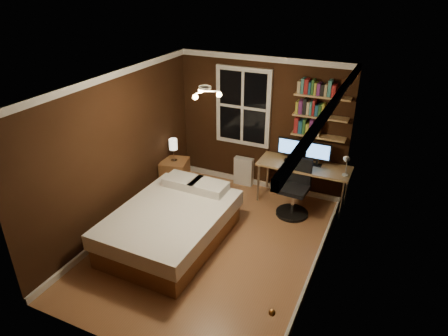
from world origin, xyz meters
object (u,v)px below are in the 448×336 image
at_px(bedside_lamp, 174,150).
at_px(monitor_left, 290,149).
at_px(desk, 304,168).
at_px(nightstand, 175,175).
at_px(bed, 172,225).
at_px(office_chair, 294,194).
at_px(radiator, 244,171).
at_px(monitor_right, 318,154).
at_px(desk_lamp, 346,165).

relative_size(bedside_lamp, monitor_left, 0.99).
xyz_separation_m(bedside_lamp, desk, (2.32, 0.51, -0.12)).
xyz_separation_m(nightstand, desk, (2.32, 0.51, 0.40)).
relative_size(bed, bedside_lamp, 4.85).
relative_size(bedside_lamp, office_chair, 0.43).
bearing_deg(office_chair, bedside_lamp, -172.95).
bearing_deg(radiator, monitor_right, -5.41).
relative_size(monitor_right, desk_lamp, 1.00).
height_order(bed, desk_lamp, desk_lamp).
bearing_deg(office_chair, radiator, 156.74).
xyz_separation_m(monitor_right, office_chair, (-0.23, -0.48, -0.58)).
distance_m(bedside_lamp, radiator, 1.43).
bearing_deg(monitor_right, monitor_left, 180.00).
distance_m(desk, desk_lamp, 0.79).
bearing_deg(bedside_lamp, monitor_right, 13.24).
bearing_deg(monitor_left, bedside_lamp, -163.67).
height_order(radiator, monitor_left, monitor_left).
height_order(radiator, office_chair, office_chair).
relative_size(monitor_left, desk_lamp, 1.00).
height_order(bed, bedside_lamp, bedside_lamp).
xyz_separation_m(bedside_lamp, office_chair, (2.29, 0.11, -0.44)).
height_order(nightstand, monitor_right, monitor_right).
relative_size(monitor_left, monitor_right, 1.00).
height_order(bed, nightstand, bed).
height_order(bed, desk, desk).
xyz_separation_m(nightstand, bedside_lamp, (0.00, 0.00, 0.52)).
bearing_deg(bed, desk, 53.40).
bearing_deg(monitor_left, bed, -120.76).
height_order(bedside_lamp, monitor_right, monitor_right).
bearing_deg(desk, radiator, 170.02).
height_order(desk, desk_lamp, desk_lamp).
xyz_separation_m(monitor_left, office_chair, (0.27, -0.48, -0.58)).
distance_m(bed, desk_lamp, 2.93).
xyz_separation_m(radiator, desk_lamp, (1.92, -0.40, 0.70)).
relative_size(bed, nightstand, 3.52).
xyz_separation_m(bedside_lamp, radiator, (1.11, 0.73, -0.54)).
distance_m(bed, desk, 2.51).
relative_size(bed, monitor_right, 4.81).
height_order(bedside_lamp, radiator, bedside_lamp).
bearing_deg(desk, bedside_lamp, -167.52).
xyz_separation_m(radiator, office_chair, (1.18, -0.61, 0.10)).
xyz_separation_m(desk, monitor_left, (-0.30, 0.08, 0.27)).
relative_size(radiator, office_chair, 0.56).
height_order(desk, monitor_left, monitor_left).
bearing_deg(bedside_lamp, radiator, 33.17).
xyz_separation_m(bed, nightstand, (-0.81, 1.45, -0.00)).
height_order(nightstand, monitor_left, monitor_left).
xyz_separation_m(bedside_lamp, desk_lamp, (3.04, 0.33, 0.16)).
bearing_deg(radiator, bedside_lamp, -146.83).
distance_m(nightstand, desk, 2.41).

